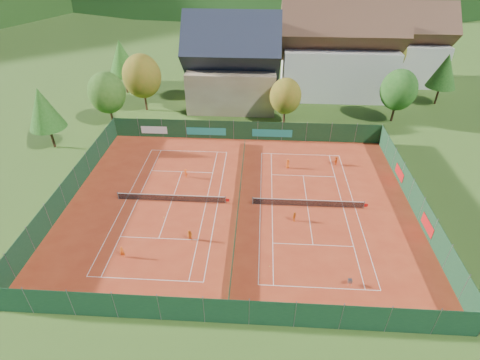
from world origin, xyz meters
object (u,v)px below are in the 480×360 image
object	(u,v)px
ball_hopper	(350,281)
player_left_near	(122,252)
player_left_mid	(190,235)
hotel_block_b	(402,49)
player_right_near	(294,217)
chalet	(233,67)
player_right_far_b	(336,161)
player_right_far_a	(288,164)
player_left_far	(186,173)
hotel_block_a	(338,55)

from	to	relation	value
ball_hopper	player_left_near	xyz separation A→B (m)	(-21.62, 2.19, 0.11)
player_left_near	player_left_mid	bearing A→B (deg)	10.25
hotel_block_b	player_right_near	xyz separation A→B (m)	(-23.74, -46.74, -6.01)
chalet	player_right_far_b	world-z (taller)	chalet
hotel_block_b	player_right_near	world-z (taller)	hotel_block_b
player_right_far_a	player_right_far_b	distance (m)	6.67
chalet	player_right_far_b	size ratio (longest dim) A/B	12.76
player_right_near	player_right_far_a	bearing A→B (deg)	31.80
chalet	player_right_near	xyz separation A→B (m)	(9.26, -32.74, -6.01)
player_left_mid	player_right_near	size ratio (longest dim) A/B	1.07
player_left_mid	player_right_far_b	bearing A→B (deg)	74.34
player_left_near	player_right_far_a	bearing A→B (deg)	32.27
hotel_block_b	player_left_near	xyz separation A→B (m)	(-40.86, -53.21, -5.96)
player_left_near	player_right_far_b	bearing A→B (deg)	24.80
chalet	hotel_block_b	size ratio (longest dim) A/B	0.94
player_right_far_a	player_right_far_b	bearing A→B (deg)	157.10
player_left_far	player_right_far_a	size ratio (longest dim) A/B	0.93
ball_hopper	player_left_near	bearing A→B (deg)	174.21
player_left_mid	player_left_far	bearing A→B (deg)	133.97
hotel_block_a	hotel_block_b	size ratio (longest dim) A/B	1.25
ball_hopper	player_right_near	distance (m)	9.76
hotel_block_b	player_right_far_a	xyz separation A→B (m)	(-23.96, -35.75, -5.96)
player_left_mid	player_right_far_b	xyz separation A→B (m)	(17.28, 15.89, -0.02)
player_left_near	player_right_far_b	world-z (taller)	player_left_near
chalet	hotel_block_b	world-z (taller)	chalet
chalet	player_right_far_a	xyz separation A→B (m)	(9.04, -21.75, -5.96)
hotel_block_b	player_left_mid	world-z (taller)	hotel_block_b
ball_hopper	hotel_block_b	bearing A→B (deg)	70.85
player_left_near	player_right_near	bearing A→B (deg)	7.04
chalet	hotel_block_a	xyz separation A→B (m)	(19.00, 6.00, 0.76)
player_left_mid	player_right_far_a	world-z (taller)	player_right_far_a
hotel_block_b	player_right_far_a	distance (m)	43.45
player_left_near	player_right_far_a	distance (m)	24.29
hotel_block_a	hotel_block_b	bearing A→B (deg)	29.74
player_left_near	player_right_far_a	xyz separation A→B (m)	(16.90, 17.46, 0.00)
hotel_block_b	player_right_near	size ratio (longest dim) A/B	14.16
chalet	player_left_far	bearing A→B (deg)	-99.58
player_right_near	hotel_block_a	bearing A→B (deg)	16.51
player_right_near	player_right_far_b	size ratio (longest dim) A/B	0.96
hotel_block_b	player_right_far_a	world-z (taller)	hotel_block_b
hotel_block_b	player_right_far_b	size ratio (longest dim) A/B	13.61
chalet	ball_hopper	distance (m)	44.05
hotel_block_b	chalet	bearing A→B (deg)	-157.01
player_right_far_b	player_left_far	bearing A→B (deg)	-32.76
chalet	hotel_block_b	bearing A→B (deg)	22.99
chalet	hotel_block_b	distance (m)	35.85
player_left_far	player_right_near	distance (m)	15.60
player_left_mid	player_left_far	distance (m)	11.89
player_left_mid	player_right_far_b	world-z (taller)	player_left_mid
ball_hopper	player_left_far	size ratio (longest dim) A/B	0.65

